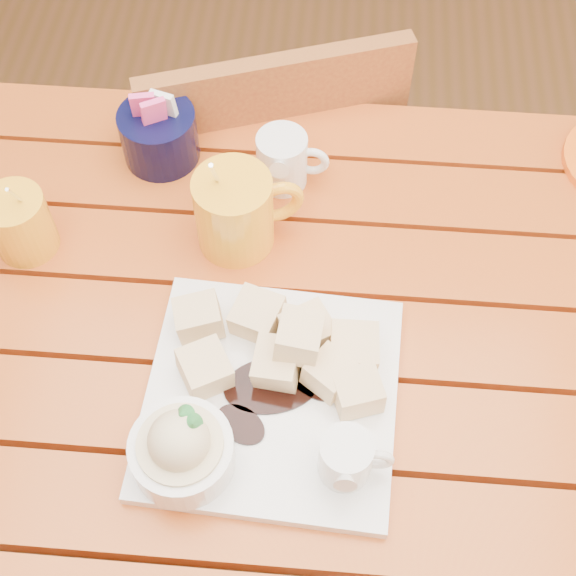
# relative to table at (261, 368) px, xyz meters

# --- Properties ---
(ground) EXTENTS (5.00, 5.00, 0.00)m
(ground) POSITION_rel_table_xyz_m (0.00, -0.00, -0.64)
(ground) COLOR brown
(ground) RESTS_ON ground
(table) EXTENTS (1.20, 0.79, 0.75)m
(table) POSITION_rel_table_xyz_m (0.00, 0.00, 0.00)
(table) COLOR #AF3E16
(table) RESTS_ON ground
(dessert_plate) EXTENTS (0.30, 0.30, 0.12)m
(dessert_plate) POSITION_rel_table_xyz_m (0.01, -0.11, 0.14)
(dessert_plate) COLOR white
(dessert_plate) RESTS_ON table
(coffee_mug_left) EXTENTS (0.11, 0.08, 0.13)m
(coffee_mug_left) POSITION_rel_table_xyz_m (-0.31, 0.10, 0.15)
(coffee_mug_left) COLOR #FFA920
(coffee_mug_left) RESTS_ON table
(coffee_mug_right) EXTENTS (0.14, 0.10, 0.17)m
(coffee_mug_right) POSITION_rel_table_xyz_m (-0.04, 0.14, 0.17)
(coffee_mug_right) COLOR #FFA920
(coffee_mug_right) RESTS_ON table
(cream_pitcher) EXTENTS (0.10, 0.08, 0.08)m
(cream_pitcher) POSITION_rel_table_xyz_m (0.01, 0.24, 0.15)
(cream_pitcher) COLOR white
(cream_pitcher) RESTS_ON table
(sugar_caddy) EXTENTS (0.11, 0.11, 0.12)m
(sugar_caddy) POSITION_rel_table_xyz_m (-0.16, 0.27, 0.15)
(sugar_caddy) COLOR black
(sugar_caddy) RESTS_ON table
(chair_far) EXTENTS (0.51, 0.51, 0.85)m
(chair_far) POSITION_rel_table_xyz_m (-0.04, 0.47, -0.17)
(chair_far) COLOR brown
(chair_far) RESTS_ON ground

